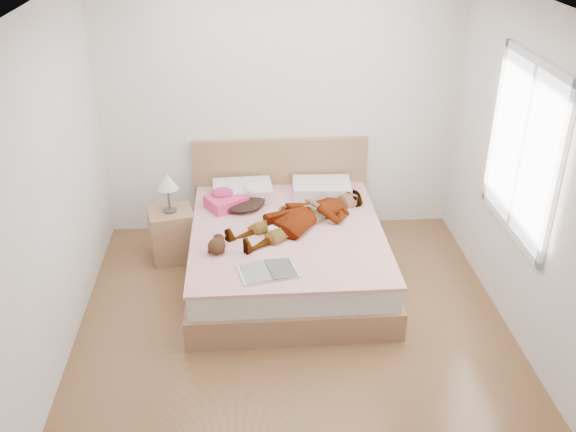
% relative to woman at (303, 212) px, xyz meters
% --- Properties ---
extents(ground, '(4.00, 4.00, 0.00)m').
position_rel_woman_xyz_m(ground, '(-0.15, -1.07, -0.61)').
color(ground, '#4B3017').
rests_on(ground, ground).
extents(woman, '(1.57, 1.33, 0.21)m').
position_rel_woman_xyz_m(woman, '(0.00, 0.00, 0.00)').
color(woman, white).
rests_on(woman, bed).
extents(hair, '(0.53, 0.63, 0.09)m').
position_rel_woman_xyz_m(hair, '(-0.57, 0.45, -0.06)').
color(hair, black).
rests_on(hair, bed).
extents(phone, '(0.09, 0.10, 0.05)m').
position_rel_woman_xyz_m(phone, '(-0.50, 0.40, 0.07)').
color(phone, silver).
rests_on(phone, bed).
extents(room_shell, '(4.00, 4.00, 4.00)m').
position_rel_woman_xyz_m(room_shell, '(1.62, -0.77, 0.89)').
color(room_shell, white).
rests_on(room_shell, ground).
extents(bed, '(1.80, 2.08, 1.00)m').
position_rel_woman_xyz_m(bed, '(-0.15, -0.04, -0.34)').
color(bed, brown).
rests_on(bed, ground).
extents(towel, '(0.45, 0.43, 0.19)m').
position_rel_woman_xyz_m(towel, '(-0.72, 0.38, -0.03)').
color(towel, '#FE4577').
rests_on(towel, bed).
extents(magazine, '(0.53, 0.40, 0.03)m').
position_rel_woman_xyz_m(magazine, '(-0.36, -0.84, -0.09)').
color(magazine, white).
rests_on(magazine, bed).
extents(coffee_mug, '(0.13, 0.09, 0.10)m').
position_rel_woman_xyz_m(coffee_mug, '(-0.29, -0.26, -0.05)').
color(coffee_mug, white).
rests_on(coffee_mug, bed).
extents(plush_toy, '(0.18, 0.25, 0.13)m').
position_rel_woman_xyz_m(plush_toy, '(-0.78, -0.48, -0.04)').
color(plush_toy, black).
rests_on(plush_toy, bed).
extents(nightstand, '(0.49, 0.45, 0.90)m').
position_rel_woman_xyz_m(nightstand, '(-1.25, 0.32, -0.32)').
color(nightstand, brown).
rests_on(nightstand, ground).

